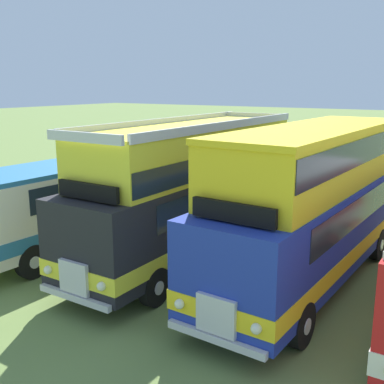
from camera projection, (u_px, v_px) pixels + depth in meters
bus_first_in_row at (95, 193)px, 17.14m from camera, size 3.02×10.69×2.99m
bus_second_in_row at (194, 187)px, 15.31m from camera, size 2.66×10.47×4.52m
bus_third_in_row at (313, 199)px, 13.16m from camera, size 2.94×10.07×4.49m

